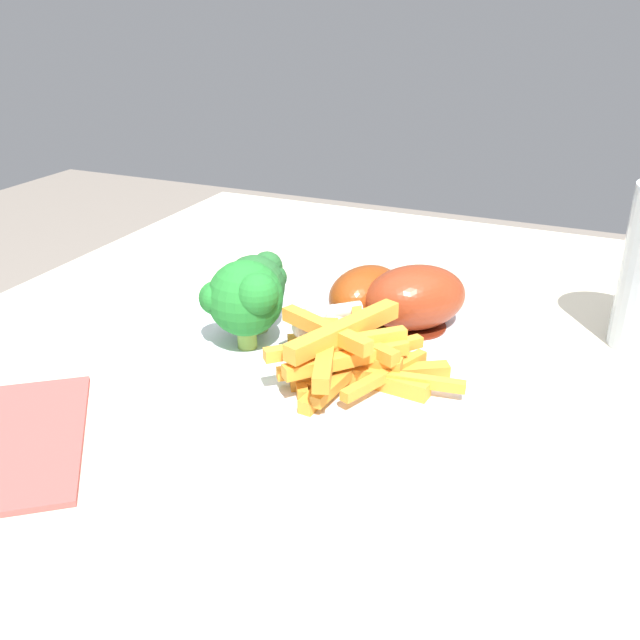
# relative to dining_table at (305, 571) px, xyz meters

# --- Properties ---
(dining_table) EXTENTS (0.95, 0.69, 0.75)m
(dining_table) POSITION_rel_dining_table_xyz_m (0.00, 0.00, 0.00)
(dining_table) COLOR beige
(dining_table) RESTS_ON ground_plane
(dinner_plate) EXTENTS (0.27, 0.27, 0.01)m
(dinner_plate) POSITION_rel_dining_table_xyz_m (0.08, 0.02, 0.14)
(dinner_plate) COLOR silver
(dinner_plate) RESTS_ON dining_table
(broccoli_floret_front) EXTENTS (0.05, 0.05, 0.06)m
(broccoli_floret_front) POSITION_rel_dining_table_xyz_m (0.09, 0.08, 0.18)
(broccoli_floret_front) COLOR #7BA758
(broccoli_floret_front) RESTS_ON dinner_plate
(broccoli_floret_middle) EXTENTS (0.06, 0.07, 0.07)m
(broccoli_floret_middle) POSITION_rel_dining_table_xyz_m (0.05, 0.07, 0.18)
(broccoli_floret_middle) COLOR #8AB44A
(broccoli_floret_middle) RESTS_ON dinner_plate
(carrot_fries_pile) EXTENTS (0.14, 0.14, 0.04)m
(carrot_fries_pile) POSITION_rel_dining_table_xyz_m (0.04, -0.02, 0.16)
(carrot_fries_pile) COLOR orange
(carrot_fries_pile) RESTS_ON dinner_plate
(chicken_drumstick_near) EXTENTS (0.12, 0.07, 0.04)m
(chicken_drumstick_near) POSITION_rel_dining_table_xyz_m (0.13, 0.01, 0.17)
(chicken_drumstick_near) COLOR #602109
(chicken_drumstick_near) RESTS_ON dinner_plate
(chicken_drumstick_far) EXTENTS (0.13, 0.09, 0.04)m
(chicken_drumstick_far) POSITION_rel_dining_table_xyz_m (0.14, -0.01, 0.16)
(chicken_drumstick_far) COLOR #5E1D0B
(chicken_drumstick_far) RESTS_ON dinner_plate
(chicken_drumstick_extra) EXTENTS (0.12, 0.12, 0.05)m
(chicken_drumstick_extra) POSITION_rel_dining_table_xyz_m (0.14, -0.03, 0.17)
(chicken_drumstick_extra) COLOR #631E0F
(chicken_drumstick_extra) RESTS_ON dinner_plate
(fork) EXTENTS (0.03, 0.19, 0.00)m
(fork) POSITION_rel_dining_table_xyz_m (0.34, 0.21, 0.14)
(fork) COLOR silver
(fork) RESTS_ON dining_table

